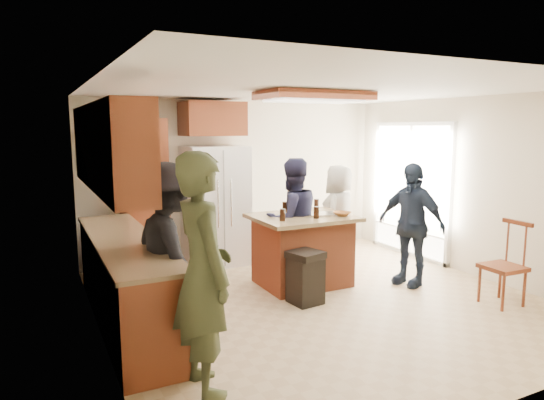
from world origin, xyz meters
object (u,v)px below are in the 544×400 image
kitchen_island (302,249)px  spindle_chair (504,267)px  trash_bin (305,277)px  person_counter (170,253)px  person_behind_left (292,221)px  person_side_right (411,224)px  person_behind_right (339,215)px  refrigerator (216,206)px  person_front_left (203,274)px

kitchen_island → spindle_chair: (1.74, -1.71, -0.02)m
kitchen_island → trash_bin: (-0.32, -0.63, -0.16)m
person_counter → spindle_chair: size_ratio=1.76×
person_behind_left → person_side_right: 1.56m
person_behind_right → trash_bin: (-1.29, -1.21, -0.44)m
kitchen_island → spindle_chair: 2.44m
person_side_right → refrigerator: refrigerator is taller
person_side_right → refrigerator: 2.86m
kitchen_island → trash_bin: bearing=-117.2°
person_behind_left → trash_bin: size_ratio=2.66×
person_front_left → person_behind_right: size_ratio=1.25×
person_behind_left → spindle_chair: bearing=131.9°
person_side_right → kitchen_island: 1.46m
person_behind_left → person_behind_right: size_ratio=1.10×
person_front_left → person_side_right: person_front_left is taller
person_front_left → person_side_right: size_ratio=1.17×
person_behind_right → refrigerator: size_ratio=0.85×
person_side_right → kitchen_island: size_ratio=1.27×
person_side_right → person_behind_right: bearing=177.8°
person_front_left → kitchen_island: (2.01, 1.92, -0.48)m
person_behind_right → person_counter: (-2.97, -1.50, 0.12)m
refrigerator → person_behind_left: bearing=-64.7°
person_behind_right → kitchen_island: person_behind_right is taller
person_counter → trash_bin: person_counter is taller
person_behind_right → person_side_right: size_ratio=0.94×
person_behind_right → refrigerator: bearing=-66.5°
person_front_left → kitchen_island: person_front_left is taller
person_behind_left → spindle_chair: (1.81, -1.88, -0.38)m
spindle_chair → person_counter: bearing=168.2°
spindle_chair → person_front_left: bearing=-176.8°
person_behind_left → trash_bin: 0.99m
person_front_left → person_counter: bearing=-1.2°
person_behind_left → person_side_right: bearing=147.2°
person_behind_right → trash_bin: 1.82m
spindle_chair → person_side_right: bearing=113.3°
kitchen_island → spindle_chair: size_ratio=1.29×
person_behind_left → person_counter: bearing=27.4°
person_front_left → person_behind_left: size_ratio=1.13×
trash_bin → person_counter: bearing=-170.2°
person_behind_right → trash_bin: bearing=5.1°
refrigerator → spindle_chair: refrigerator is taller
person_side_right → spindle_chair: bearing=6.5°
refrigerator → spindle_chair: 4.01m
person_side_right → trash_bin: 1.68m
spindle_chair → person_behind_right: bearing=108.8°
refrigerator → trash_bin: refrigerator is taller
trash_bin → spindle_chair: size_ratio=0.63×
person_counter → kitchen_island: bearing=-74.3°
person_behind_right → person_side_right: (0.31, -1.21, 0.05)m
person_behind_right → kitchen_island: bearing=-7.2°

